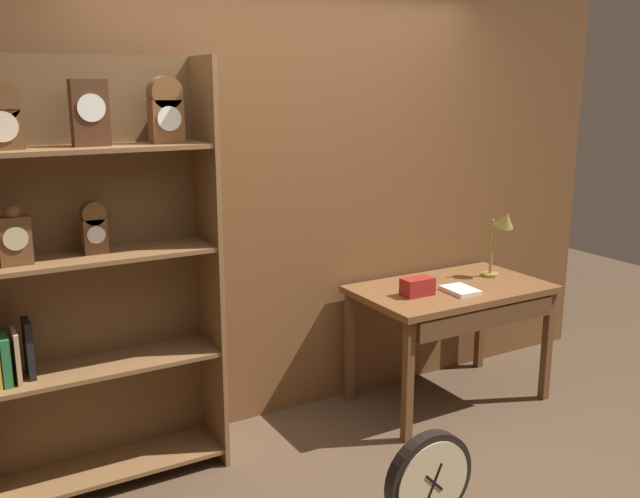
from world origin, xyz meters
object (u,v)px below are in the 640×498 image
bookshelf (92,269)px  toolbox_small (417,287)px  open_repair_manual (460,290)px  round_clock_large (429,482)px  desk_lamp (502,230)px  workbench (454,301)px

bookshelf → toolbox_small: bookshelf is taller
bookshelf → open_repair_manual: bearing=-7.5°
toolbox_small → open_repair_manual: size_ratio=0.87×
round_clock_large → bookshelf: bearing=134.7°
round_clock_large → open_repair_manual: bearing=43.8°
desk_lamp → toolbox_small: bearing=-174.9°
workbench → open_repair_manual: 0.15m
bookshelf → desk_lamp: 2.54m
bookshelf → round_clock_large: 1.85m
open_repair_manual → round_clock_large: 1.39m
desk_lamp → bookshelf: bearing=177.1°
workbench → round_clock_large: bearing=-134.3°
workbench → round_clock_large: size_ratio=2.47×
desk_lamp → open_repair_manual: desk_lamp is taller
workbench → open_repair_manual: (-0.04, -0.10, 0.10)m
desk_lamp → open_repair_manual: 0.57m
workbench → toolbox_small: size_ratio=6.26×
open_repair_manual → round_clock_large: bearing=-132.5°
open_repair_manual → round_clock_large: (-0.93, -0.89, -0.52)m
desk_lamp → round_clock_large: 1.91m
bookshelf → desk_lamp: (2.54, -0.13, -0.05)m
round_clock_large → desk_lamp: bearing=36.7°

